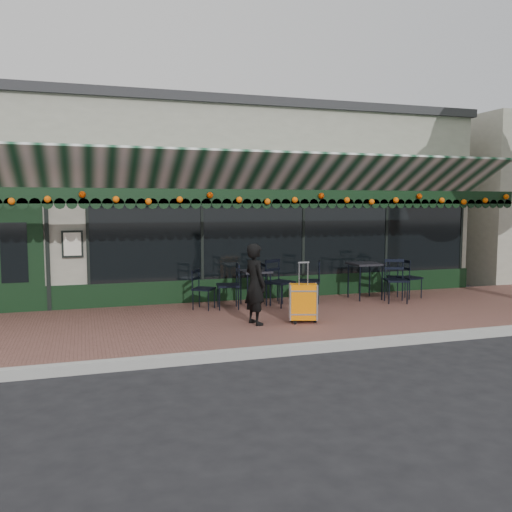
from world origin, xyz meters
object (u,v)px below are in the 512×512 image
object	(u,v)px
chair_a_right	(396,278)
chair_b_left	(228,286)
cafe_table_b	(255,274)
chair_a_extra	(410,278)
chair_b_right	(272,283)
chair_b_front	(280,283)
chair_a_front	(396,281)
chair_solo	(204,289)
cafe_table_a	(365,266)
woman	(255,284)
chair_a_left	(310,282)
suitcase	(303,303)

from	to	relation	value
chair_a_right	chair_b_left	size ratio (longest dim) A/B	0.92
cafe_table_b	chair_a_extra	xyz separation A→B (m)	(3.67, -0.23, -0.21)
chair_b_right	chair_b_front	bearing A→B (deg)	-172.54
chair_a_front	chair_solo	xyz separation A→B (m)	(-4.20, 0.54, -0.07)
cafe_table_a	chair_a_right	distance (m)	0.91
chair_b_left	chair_solo	distance (m)	0.51
cafe_table_b	chair_b_left	xyz separation A→B (m)	(-0.66, -0.20, -0.20)
chair_a_extra	chair_a_right	bearing A→B (deg)	22.79
woman	chair_solo	xyz separation A→B (m)	(-0.58, 1.67, -0.32)
chair_a_front	cafe_table_a	bearing A→B (deg)	140.79
chair_a_front	chair_a_extra	world-z (taller)	chair_a_front
cafe_table_a	chair_b_front	size ratio (longest dim) A/B	0.82
chair_b_front	cafe_table_b	bearing A→B (deg)	118.57
woman	chair_a_extra	world-z (taller)	woman
woman	chair_b_front	bearing A→B (deg)	-49.29
chair_a_extra	chair_b_front	xyz separation A→B (m)	(-3.21, -0.06, 0.05)
cafe_table_a	chair_solo	size ratio (longest dim) A/B	1.00
cafe_table_a	chair_b_right	world-z (taller)	chair_b_right
chair_b_left	chair_b_right	bearing A→B (deg)	116.45
chair_a_right	woman	bearing A→B (deg)	138.19
cafe_table_b	chair_a_left	bearing A→B (deg)	-5.24
cafe_table_a	chair_b_front	world-z (taller)	chair_b_front
suitcase	chair_b_front	distance (m)	1.65
cafe_table_a	chair_a_right	bearing A→B (deg)	3.91
chair_a_left	chair_b_left	bearing A→B (deg)	-63.63
cafe_table_b	chair_a_left	size ratio (longest dim) A/B	0.79
chair_a_front	chair_b_left	world-z (taller)	chair_a_front
chair_a_right	chair_b_left	distance (m)	4.15
cafe_table_b	chair_a_front	bearing A→B (deg)	-12.18
woman	chair_b_front	world-z (taller)	woman
woman	chair_b_right	bearing A→B (deg)	-42.14
woman	chair_a_front	world-z (taller)	woman
chair_b_left	chair_b_right	xyz separation A→B (m)	(1.09, 0.34, -0.03)
woman	chair_a_extra	xyz separation A→B (m)	(4.24, 1.55, -0.27)
cafe_table_b	chair_a_front	distance (m)	3.12
woman	chair_b_right	size ratio (longest dim) A/B	1.64
chair_a_extra	chair_b_right	world-z (taller)	chair_a_extra
chair_a_right	chair_b_front	size ratio (longest dim) A/B	0.87
cafe_table_a	chair_b_left	bearing A→B (deg)	-176.75
cafe_table_b	chair_a_left	distance (m)	1.24
woman	suitcase	distance (m)	0.96
chair_a_left	suitcase	bearing A→B (deg)	-3.15
cafe_table_a	chair_a_left	distance (m)	1.44
suitcase	chair_solo	distance (m)	2.33
chair_a_extra	chair_b_left	xyz separation A→B (m)	(-4.33, 0.03, 0.02)
chair_a_front	chair_b_right	xyz separation A→B (m)	(-2.61, 0.80, -0.04)
suitcase	chair_a_left	distance (m)	2.04
woman	chair_a_extra	bearing A→B (deg)	-84.58
chair_a_extra	chair_b_right	distance (m)	3.26
chair_b_right	chair_b_front	xyz separation A→B (m)	(0.03, -0.43, 0.06)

